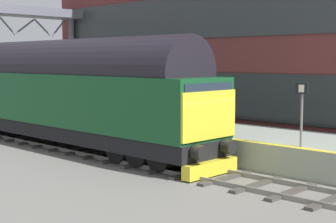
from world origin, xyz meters
TOP-DOWN VIEW (x-y plane):
  - ground_plane at (0.00, 0.00)m, footprint 140.00×140.00m
  - track_main at (0.00, -0.00)m, footprint 2.50×60.00m
  - station_platform at (3.60, 0.00)m, footprint 4.00×44.00m
  - diesel_locomotive at (0.00, 7.88)m, footprint 2.74×18.41m
  - platform_number_sign at (1.99, -3.31)m, footprint 0.10×0.44m
  - overhead_footbridge at (2.05, 15.61)m, footprint 9.30×2.00m

SIDE VIEW (x-z plane):
  - ground_plane at x=0.00m, z-range 0.00..0.00m
  - track_main at x=0.00m, z-range -0.02..0.13m
  - station_platform at x=3.60m, z-range 0.00..1.01m
  - platform_number_sign at x=1.99m, z-range 1.34..3.41m
  - diesel_locomotive at x=0.00m, z-range 0.14..4.82m
  - overhead_footbridge at x=2.05m, z-range 2.66..9.53m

